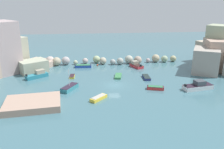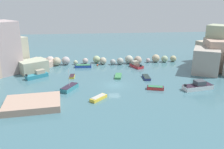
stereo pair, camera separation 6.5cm
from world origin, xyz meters
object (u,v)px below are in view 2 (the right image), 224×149
Objects in this scene: moored_boat_6 at (83,66)px; moored_boat_1 at (136,65)px; channel_buoy at (97,65)px; moored_boat_7 at (32,97)px; moored_boat_8 at (118,76)px; moored_boat_0 at (198,86)px; moored_boat_3 at (38,75)px; moored_boat_10 at (146,77)px; moored_boat_4 at (70,88)px; moored_boat_5 at (99,98)px; moored_boat_9 at (155,88)px; stone_dock at (33,104)px; moored_boat_2 at (72,76)px.

moored_boat_1 is at bearing 177.08° from moored_boat_6.
moored_boat_6 is at bearing -164.23° from channel_buoy.
moored_boat_8 is (17.97, 10.63, 0.01)m from moored_boat_7.
moored_boat_0 is 1.40× the size of moored_boat_1.
moored_boat_0 reaches higher than moored_boat_3.
moored_boat_0 reaches higher than moored_boat_7.
moored_boat_3 is at bearing -95.25° from moored_boat_10.
moored_boat_6 reaches higher than moored_boat_10.
moored_boat_0 reaches higher than moored_boat_10.
moored_boat_1 is at bearing -175.19° from moored_boat_10.
moored_boat_3 is 13.23m from moored_boat_6.
moored_boat_7 is (1.20, -12.17, -0.47)m from moored_boat_3.
moored_boat_3 is 12.23m from moored_boat_7.
moored_boat_3 reaches higher than moored_boat_8.
moored_boat_8 is at bearing 152.57° from moored_boat_4.
moored_boat_5 is 12.68m from moored_boat_9.
moored_boat_3 reaches higher than stone_dock.
moored_boat_8 is (19.17, -1.53, -0.46)m from moored_boat_3.
moored_boat_0 is (32.46, 4.86, 0.10)m from stone_dock.
moored_boat_3 is at bearing 174.30° from moored_boat_9.
moored_boat_5 is at bearing 128.57° from moored_boat_1.
moored_boat_1 reaches higher than moored_boat_2.
moored_boat_6 is at bearing -159.73° from moored_boat_4.
moored_boat_1 is at bearing 160.91° from moored_boat_4.
moored_boat_9 is (25.80, -10.43, -0.34)m from moored_boat_3.
moored_boat_5 is (5.59, -13.79, 0.09)m from moored_boat_2.
moored_boat_1 is 0.99× the size of moored_boat_4.
moored_boat_4 is 1.35× the size of moored_boat_5.
moored_boat_3 is 1.48× the size of moored_boat_5.
moored_boat_2 is 11.05m from moored_boat_8.
moored_boat_5 is at bearing 8.82° from stone_dock.
moored_boat_0 is 33.43m from moored_boat_7.
channel_buoy is at bearing -161.75° from moored_boat_6.
channel_buoy is at bearing -144.66° from moored_boat_8.
stone_dock reaches higher than channel_buoy.
moored_boat_8 is at bearing 142.98° from moored_boat_9.
stone_dock is 4.16m from moored_boat_7.
channel_buoy is 0.13× the size of moored_boat_9.
moored_boat_4 is (8.06, -8.79, -0.23)m from moored_boat_3.
moored_boat_10 is at bearing 83.80° from moored_boat_2.
moored_boat_10 is (-8.97, 7.97, -0.41)m from moored_boat_0.
moored_boat_1 is 1.03× the size of moored_boat_6.
moored_boat_1 is (-9.40, 17.71, -0.12)m from moored_boat_0.
moored_boat_9 is at bearing 48.79° from moored_boat_8.
moored_boat_4 is 1.25× the size of moored_boat_10.
moored_boat_6 is 1.54× the size of moored_boat_7.
stone_dock is at bearing -59.14° from moored_boat_10.
moored_boat_7 is at bearing -34.35° from moored_boat_4.
moored_boat_8 is at bearing -66.78° from channel_buoy.
moored_boat_1 is 9.76m from moored_boat_10.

